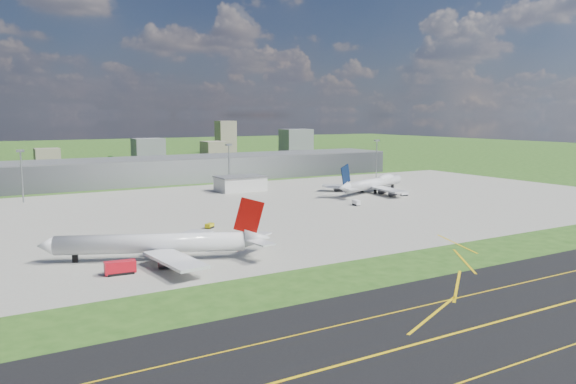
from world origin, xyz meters
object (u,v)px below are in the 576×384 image
airliner_red_twin (160,244)px  van_white_near (356,203)px  tug_yellow (210,226)px  airliner_blue_quad (374,183)px  fire_truck (120,268)px  van_white_far (404,194)px

airliner_red_twin → van_white_near: bearing=-131.3°
airliner_red_twin → tug_yellow: airliner_red_twin is taller
airliner_red_twin → airliner_blue_quad: airliner_red_twin is taller
van_white_near → airliner_red_twin: bearing=125.2°
airliner_blue_quad → fire_truck: (-162.04, -93.46, -3.11)m
airliner_blue_quad → van_white_near: (-36.76, -32.69, -3.64)m
van_white_far → airliner_blue_quad: bearing=110.3°
airliner_red_twin → van_white_near: (111.36, 51.65, -3.64)m
fire_truck → tug_yellow: (44.50, 45.49, -0.83)m
airliner_blue_quad → tug_yellow: bearing=-179.3°
airliner_blue_quad → fire_truck: airliner_blue_quad is taller
airliner_blue_quad → van_white_near: bearing=-159.9°
fire_truck → van_white_near: (125.28, 60.77, -0.53)m
airliner_blue_quad → fire_truck: 187.09m
van_white_near → airliner_blue_quad: bearing=-38.1°
tug_yellow → van_white_near: van_white_near is taller
airliner_blue_quad → van_white_far: size_ratio=14.74×
airliner_red_twin → airliner_blue_quad: bearing=-126.5°
airliner_blue_quad → van_white_far: bearing=-99.8°
airliner_red_twin → tug_yellow: size_ratio=14.93×
van_white_far → fire_truck: bearing=-147.8°
airliner_red_twin → fire_truck: bearing=57.1°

